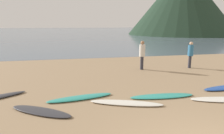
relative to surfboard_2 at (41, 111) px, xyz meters
name	(u,v)px	position (x,y,z in m)	size (l,w,h in m)	color
ground_plane	(116,66)	(3.93, 6.63, -0.14)	(120.00, 120.00, 0.20)	#997C5B
ocean_water	(81,32)	(3.93, 59.56, -0.04)	(140.00, 100.00, 0.01)	slate
headland_hill	(182,1)	(27.47, 39.46, 7.83)	(25.64, 25.64, 15.75)	#1E3323
surfboard_2	(41,111)	(0.00, 0.00, 0.00)	(2.25, 0.53, 0.09)	#333338
surfboard_3	(80,98)	(1.29, 0.94, 0.00)	(2.48, 0.49, 0.09)	teal
surfboard_4	(126,103)	(2.85, 0.11, 0.00)	(2.58, 0.48, 0.09)	silver
surfboard_5	(162,96)	(4.39, 0.50, 0.00)	(2.51, 0.53, 0.08)	teal
person_0	(191,53)	(8.31, 4.90, 0.93)	(0.33, 0.33, 1.65)	#2D2D38
person_1	(142,53)	(5.19, 5.07, 0.99)	(0.35, 0.35, 1.75)	#2D2D38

